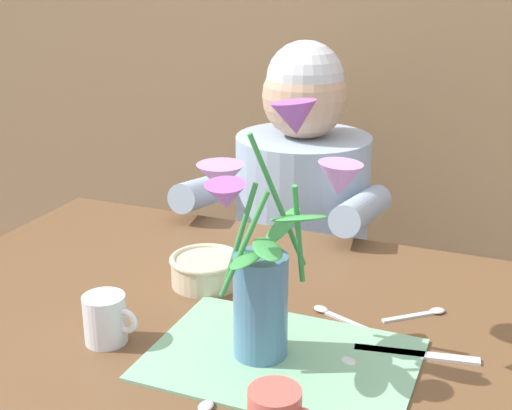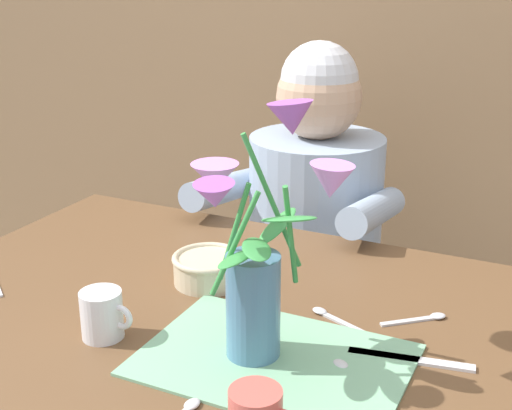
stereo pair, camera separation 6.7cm
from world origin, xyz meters
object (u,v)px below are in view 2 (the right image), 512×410
object	(u,v)px
seated_person	(313,262)
flower_vase	(260,248)
dinner_knife	(411,360)
tea_cup	(103,315)
ceramic_bowl	(208,268)

from	to	relation	value
seated_person	flower_vase	xyz separation A→B (m)	(0.19, -0.72, 0.35)
dinner_knife	tea_cup	world-z (taller)	tea_cup
seated_person	dinner_knife	size ratio (longest dim) A/B	5.97
flower_vase	tea_cup	distance (m)	0.29
dinner_knife	tea_cup	xyz separation A→B (m)	(-0.47, -0.14, 0.04)
seated_person	flower_vase	world-z (taller)	seated_person
tea_cup	dinner_knife	bearing A→B (deg)	17.07
seated_person	ceramic_bowl	xyz separation A→B (m)	(-0.01, -0.54, 0.21)
seated_person	ceramic_bowl	bearing A→B (deg)	-94.72
dinner_knife	seated_person	bearing A→B (deg)	112.11
seated_person	flower_vase	bearing A→B (deg)	-79.54
seated_person	dinner_knife	bearing A→B (deg)	-62.00
seated_person	ceramic_bowl	distance (m)	0.58
tea_cup	ceramic_bowl	bearing A→B (deg)	77.82
ceramic_bowl	dinner_knife	xyz separation A→B (m)	(0.41, -0.11, -0.03)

